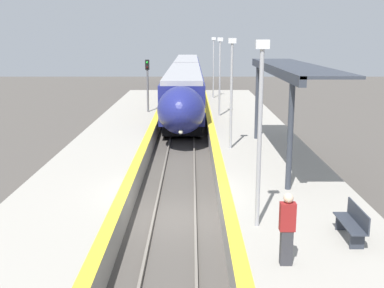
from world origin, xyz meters
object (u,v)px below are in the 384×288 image
at_px(person_waiting, 289,228).
at_px(lamppost_far, 221,71).
at_px(railway_signal, 149,86).
at_px(lamppost_near, 262,123).
at_px(lamppost_mid, 233,86).
at_px(train, 187,80).
at_px(platform_bench, 355,222).
at_px(lamppost_farthest, 215,63).

distance_m(person_waiting, lamppost_far, 21.72).
relative_size(railway_signal, lamppost_near, 0.89).
xyz_separation_m(lamppost_near, lamppost_mid, (0.00, 9.62, 0.00)).
distance_m(lamppost_near, lamppost_mid, 9.62).
xyz_separation_m(person_waiting, lamppost_mid, (-0.36, 11.99, 2.05)).
bearing_deg(train, lamppost_far, -80.43).
distance_m(platform_bench, railway_signal, 23.17).
relative_size(person_waiting, lamppost_farthest, 0.34).
bearing_deg(railway_signal, person_waiting, -77.19).
bearing_deg(platform_bench, person_waiting, -144.57).
bearing_deg(platform_bench, lamppost_near, 159.12).
bearing_deg(lamppost_mid, lamppost_near, -90.00).
distance_m(railway_signal, lamppost_far, 5.38).
bearing_deg(lamppost_farthest, train, 116.66).
relative_size(platform_bench, lamppost_mid, 0.32).
bearing_deg(platform_bench, train, 97.96).
relative_size(train, lamppost_mid, 8.44).
bearing_deg(train, lamppost_near, -85.86).
xyz_separation_m(train, lamppost_mid, (2.45, -24.12, 1.82)).
bearing_deg(railway_signal, lamppost_mid, -66.48).
height_order(platform_bench, person_waiting, person_waiting).
distance_m(person_waiting, lamppost_farthest, 31.31).
bearing_deg(lamppost_far, lamppost_farthest, 90.00).
bearing_deg(person_waiting, lamppost_near, 98.71).
xyz_separation_m(train, lamppost_far, (2.45, -14.50, 1.82)).
relative_size(railway_signal, lamppost_far, 0.89).
distance_m(train, platform_bench, 35.01).
bearing_deg(lamppost_near, lamppost_far, 90.00).
relative_size(railway_signal, lamppost_farthest, 0.89).
distance_m(person_waiting, lamppost_mid, 12.17).
bearing_deg(lamppost_near, person_waiting, -81.29).
height_order(train, platform_bench, train).
distance_m(platform_bench, lamppost_mid, 11.09).
relative_size(person_waiting, railway_signal, 0.38).
bearing_deg(railway_signal, lamppost_near, -76.73).
distance_m(train, railway_signal, 13.00).
height_order(lamppost_mid, lamppost_farthest, same).
xyz_separation_m(train, railway_signal, (-2.51, -12.74, 0.70)).
relative_size(train, platform_bench, 26.62).
xyz_separation_m(platform_bench, lamppost_far, (-2.40, 20.17, 2.49)).
xyz_separation_m(platform_bench, lamppost_near, (-2.40, 0.92, 2.49)).
distance_m(platform_bench, lamppost_near, 3.58).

